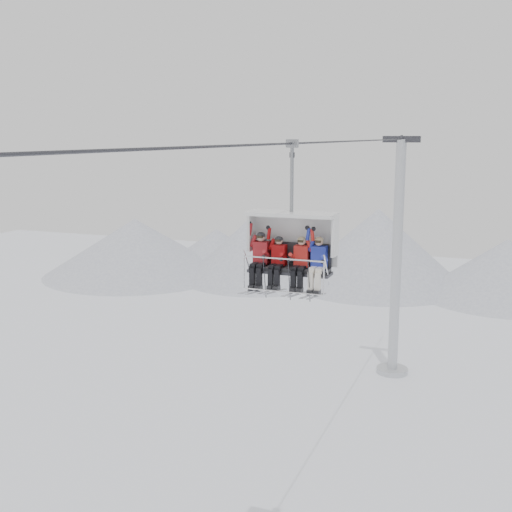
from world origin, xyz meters
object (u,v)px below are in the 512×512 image
(chairlift_carrier, at_px, (293,241))
(skier_center_left, at_px, (278,260))
(skier_center_right, at_px, (300,261))
(skier_far_right, at_px, (318,262))
(lift_tower_right, at_px, (396,275))
(skier_far_left, at_px, (260,258))

(chairlift_carrier, height_order, skier_center_left, chairlift_carrier)
(skier_center_right, height_order, skier_far_right, skier_far_right)
(chairlift_carrier, xyz_separation_m, skier_far_right, (0.81, -0.31, -0.49))
(chairlift_carrier, bearing_deg, lift_tower_right, 90.00)
(lift_tower_right, xyz_separation_m, skier_far_left, (-0.84, -19.52, 4.44))
(lift_tower_right, bearing_deg, skier_center_right, -89.05)
(lift_tower_right, distance_m, skier_far_left, 20.03)
(lift_tower_right, bearing_deg, skier_far_left, -92.45)
(skier_center_left, distance_m, skier_far_right, 1.12)
(lift_tower_right, height_order, chairlift_carrier, lift_tower_right)
(skier_far_left, distance_m, skier_far_right, 1.64)
(skier_far_left, distance_m, skier_center_right, 1.16)
(skier_far_left, bearing_deg, skier_center_left, -1.17)
(skier_far_left, xyz_separation_m, skier_center_right, (1.16, -0.01, -0.03))
(lift_tower_right, xyz_separation_m, skier_center_right, (0.33, -19.52, 4.41))
(skier_center_right, relative_size, skier_far_right, 1.00)
(chairlift_carrier, relative_size, skier_center_right, 2.36)
(chairlift_carrier, relative_size, skier_far_right, 2.36)
(chairlift_carrier, relative_size, skier_center_left, 2.36)
(skier_center_left, bearing_deg, skier_far_left, 178.83)
(skier_center_right, bearing_deg, skier_far_left, 179.64)
(skier_far_right, bearing_deg, skier_far_left, 179.83)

